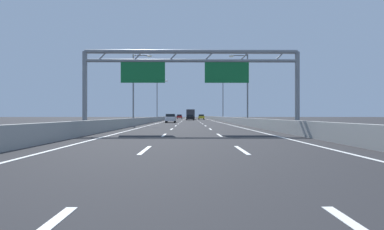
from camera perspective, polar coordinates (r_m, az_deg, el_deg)
ground_plane at (r=99.58m, az=-0.37°, el=-0.77°), size 260.00×260.00×0.00m
lane_dash_left_1 at (r=12.25m, az=-8.25°, el=-6.11°), size 0.16×3.00×0.01m
lane_dash_left_2 at (r=21.18m, az=-4.94°, el=-3.54°), size 0.16×3.00×0.01m
lane_dash_left_3 at (r=30.14m, az=-3.60°, el=-2.49°), size 0.16×3.00×0.01m
lane_dash_left_4 at (r=39.13m, az=-2.88°, el=-1.92°), size 0.16×3.00×0.01m
lane_dash_left_5 at (r=48.12m, az=-2.43°, el=-1.57°), size 0.16×3.00×0.01m
lane_dash_left_6 at (r=57.11m, az=-2.12°, el=-1.32°), size 0.16×3.00×0.01m
lane_dash_left_7 at (r=66.10m, az=-1.89°, el=-1.14°), size 0.16×3.00×0.01m
lane_dash_left_8 at (r=75.10m, az=-1.72°, el=-1.01°), size 0.16×3.00×0.01m
lane_dash_left_9 at (r=84.10m, az=-1.58°, el=-0.90°), size 0.16×3.00×0.01m
lane_dash_left_10 at (r=93.09m, az=-1.48°, el=-0.82°), size 0.16×3.00×0.01m
lane_dash_left_11 at (r=102.09m, az=-1.39°, el=-0.75°), size 0.16×3.00×0.01m
lane_dash_left_12 at (r=111.09m, az=-1.31°, el=-0.69°), size 0.16×3.00×0.01m
lane_dash_left_13 at (r=120.09m, az=-1.25°, el=-0.64°), size 0.16×3.00×0.01m
lane_dash_left_14 at (r=129.09m, az=-1.19°, el=-0.59°), size 0.16×3.00×0.01m
lane_dash_left_15 at (r=138.09m, az=-1.14°, el=-0.56°), size 0.16×3.00×0.01m
lane_dash_left_16 at (r=147.09m, az=-1.10°, el=-0.52°), size 0.16×3.00×0.01m
lane_dash_left_17 at (r=156.08m, az=-1.07°, el=-0.49°), size 0.16×3.00×0.01m
lane_dash_right_1 at (r=12.30m, az=8.71°, el=-6.09°), size 0.16×3.00×0.01m
lane_dash_right_2 at (r=21.20m, az=4.82°, el=-3.53°), size 0.16×3.00×0.01m
lane_dash_right_3 at (r=30.16m, az=3.25°, el=-2.49°), size 0.16×3.00×0.01m
lane_dash_right_4 at (r=39.14m, az=2.40°, el=-1.92°), size 0.16×3.00×0.01m
lane_dash_right_5 at (r=48.13m, az=1.86°, el=-1.57°), size 0.16×3.00×0.01m
lane_dash_right_6 at (r=57.12m, az=1.50°, el=-1.32°), size 0.16×3.00×0.01m
lane_dash_right_7 at (r=66.11m, az=1.23°, el=-1.14°), size 0.16×3.00×0.01m
lane_dash_right_8 at (r=75.11m, az=1.03°, el=-1.01°), size 0.16×3.00×0.01m
lane_dash_right_9 at (r=84.10m, az=0.87°, el=-0.90°), size 0.16×3.00×0.01m
lane_dash_right_10 at (r=93.10m, az=0.74°, el=-0.82°), size 0.16×3.00×0.01m
lane_dash_right_11 at (r=102.10m, az=0.63°, el=-0.75°), size 0.16×3.00×0.01m
lane_dash_right_12 at (r=111.10m, az=0.55°, el=-0.69°), size 0.16×3.00×0.01m
lane_dash_right_13 at (r=120.09m, az=0.47°, el=-0.64°), size 0.16×3.00×0.01m
lane_dash_right_14 at (r=129.09m, az=0.41°, el=-0.59°), size 0.16×3.00×0.01m
lane_dash_right_15 at (r=138.09m, az=0.35°, el=-0.56°), size 0.16×3.00×0.01m
lane_dash_right_16 at (r=147.09m, az=0.30°, el=-0.52°), size 0.16×3.00×0.01m
lane_dash_right_17 at (r=156.09m, az=0.26°, el=-0.49°), size 0.16×3.00×0.01m
edge_line_left at (r=87.73m, az=-3.79°, el=-0.87°), size 0.16×176.00×0.01m
edge_line_right at (r=87.75m, az=3.07°, el=-0.87°), size 0.16×176.00×0.01m
barrier_left at (r=109.78m, az=-3.99°, el=-0.45°), size 0.45×220.00×0.95m
barrier_right at (r=109.80m, az=3.22°, el=-0.45°), size 0.45×220.00×0.95m
sign_gantry at (r=25.21m, az=-0.38°, el=8.02°), size 16.75×0.36×6.36m
streetlamp_left_mid at (r=44.42m, az=-9.98°, el=5.27°), size 2.58×0.28×9.50m
streetlamp_right_mid at (r=44.47m, az=9.44°, el=5.26°), size 2.58×0.28×9.50m
streetlamp_left_far at (r=76.10m, az=-5.98°, el=3.06°), size 2.58×0.28×9.50m
streetlamp_right_far at (r=76.13m, az=5.29°, el=3.06°), size 2.58×0.28×9.50m
yellow_car at (r=97.56m, az=1.64°, el=-0.33°), size 1.74×4.39×1.51m
red_car at (r=117.62m, az=-2.21°, el=-0.27°), size 1.88×4.70×1.53m
green_car at (r=124.99m, az=-0.48°, el=-0.28°), size 1.78×4.13×1.46m
black_car at (r=82.18m, az=-0.34°, el=-0.41°), size 1.89×4.23×1.42m
white_car at (r=56.40m, az=-3.78°, el=-0.55°), size 1.70×4.16×1.51m
box_truck at (r=98.75m, az=-0.27°, el=0.19°), size 2.46×7.99×2.99m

